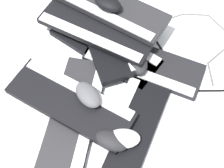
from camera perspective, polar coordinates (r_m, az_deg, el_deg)
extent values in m
plane|color=silver|center=(1.10, 1.93, -3.46)|extent=(3.20, 3.20, 0.00)
cube|color=black|center=(1.18, 5.81, 3.87)|extent=(0.40, 0.43, 0.02)
cube|color=#B2B5BA|center=(1.13, 4.88, 2.09)|extent=(0.30, 0.34, 0.01)
cube|color=black|center=(1.21, -1.29, 6.68)|extent=(0.34, 0.46, 0.02)
cube|color=silver|center=(1.22, 0.31, 8.82)|extent=(0.23, 0.39, 0.01)
cube|color=#232326|center=(1.08, -6.98, -5.64)|extent=(0.38, 0.44, 0.02)
cube|color=silver|center=(1.06, -4.11, -5.89)|extent=(0.28, 0.36, 0.01)
cube|color=black|center=(1.04, 2.91, -9.76)|extent=(0.43, 0.40, 0.02)
cube|color=silver|center=(1.04, 0.03, -8.33)|extent=(0.34, 0.30, 0.01)
cube|color=black|center=(1.22, -1.54, 9.51)|extent=(0.20, 0.46, 0.02)
cube|color=#B2B5BA|center=(1.22, 1.02, 10.59)|extent=(0.09, 0.42, 0.01)
cube|color=black|center=(1.19, -2.77, 10.12)|extent=(0.38, 0.44, 0.02)
cube|color=silver|center=(1.15, -4.18, 8.64)|extent=(0.28, 0.36, 0.01)
cube|color=#232326|center=(1.22, -0.15, 13.94)|extent=(0.36, 0.45, 0.02)
cube|color=#B2B5BA|center=(1.18, -1.64, 12.72)|extent=(0.26, 0.37, 0.01)
cube|color=black|center=(1.07, -7.67, -3.48)|extent=(0.37, 0.45, 0.02)
cube|color=silver|center=(1.07, -6.10, -0.79)|extent=(0.27, 0.37, 0.01)
ellipsoid|color=black|center=(1.14, 4.14, 4.57)|extent=(0.09, 0.12, 0.04)
ellipsoid|color=black|center=(1.13, 4.78, 3.99)|extent=(0.09, 0.12, 0.04)
ellipsoid|color=silver|center=(1.00, 2.03, -9.94)|extent=(0.13, 0.11, 0.04)
ellipsoid|color=black|center=(1.18, -0.75, 14.57)|extent=(0.11, 0.13, 0.04)
ellipsoid|color=black|center=(1.00, -0.10, -10.30)|extent=(0.12, 0.13, 0.04)
ellipsoid|color=black|center=(1.32, 1.44, 13.26)|extent=(0.13, 0.12, 0.04)
ellipsoid|color=#4C4C51|center=(1.03, -4.40, -1.98)|extent=(0.09, 0.12, 0.04)
cylinder|color=black|center=(1.23, 8.97, 6.54)|extent=(0.01, 0.09, 0.01)
cylinder|color=black|center=(1.20, 10.78, 3.45)|extent=(0.02, 0.08, 0.01)
cylinder|color=black|center=(1.17, 13.33, 0.39)|extent=(0.04, 0.10, 0.01)
cylinder|color=black|center=(1.17, 17.28, -1.13)|extent=(0.09, 0.05, 0.01)
sphere|color=black|center=(1.25, 7.97, 8.09)|extent=(0.01, 0.01, 0.01)
sphere|color=black|center=(1.21, 9.99, 4.93)|extent=(0.01, 0.01, 0.01)
sphere|color=black|center=(1.18, 11.59, 1.92)|extent=(0.01, 0.01, 0.01)
sphere|color=black|center=(1.16, 15.10, -1.16)|extent=(0.01, 0.01, 0.01)
sphere|color=black|center=(1.19, 19.40, -1.09)|extent=(0.01, 0.01, 0.01)
cylinder|color=#59595B|center=(1.21, 17.61, 1.85)|extent=(0.04, 0.09, 0.01)
cylinder|color=#59595B|center=(1.26, 18.59, 4.95)|extent=(0.10, 0.03, 0.01)
cylinder|color=#59595B|center=(1.36, 18.60, 10.64)|extent=(0.02, 0.10, 0.01)
cylinder|color=#59595B|center=(1.37, 15.16, 12.22)|extent=(0.09, 0.06, 0.01)
cylinder|color=#59595B|center=(1.34, 10.77, 11.89)|extent=(0.12, 0.02, 0.01)
cylinder|color=#59595B|center=(1.32, 7.07, 12.02)|extent=(0.04, 0.07, 0.01)
cylinder|color=#59595B|center=(1.34, 3.94, 13.20)|extent=(0.07, 0.06, 0.01)
cylinder|color=#59595B|center=(1.37, 0.91, 14.63)|extent=(0.03, 0.08, 0.01)
sphere|color=#59595B|center=(1.19, 18.05, -0.13)|extent=(0.01, 0.01, 0.01)
sphere|color=#59595B|center=(1.23, 17.18, 3.75)|extent=(0.01, 0.01, 0.01)
sphere|color=#59595B|center=(1.38, 17.24, 12.00)|extent=(0.01, 0.01, 0.01)
sphere|color=#59595B|center=(1.36, 13.05, 12.44)|extent=(0.01, 0.01, 0.01)
sphere|color=#59595B|center=(1.31, 8.41, 11.30)|extent=(0.01, 0.01, 0.01)
sphere|color=#59595B|center=(1.33, 5.74, 12.73)|extent=(0.01, 0.01, 0.01)
sphere|color=#59595B|center=(1.35, 2.15, 13.65)|extent=(0.01, 0.01, 0.01)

